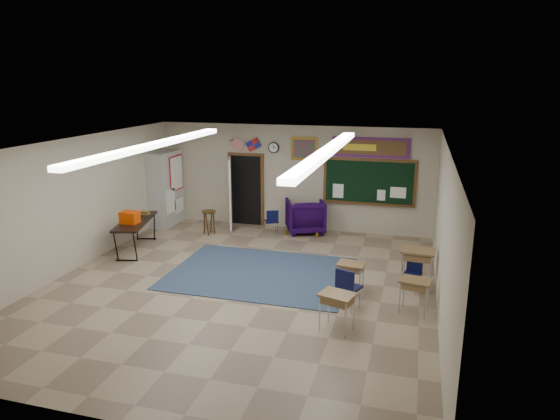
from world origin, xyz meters
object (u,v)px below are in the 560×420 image
(student_desk_front_left, at_px, (351,276))
(wingback_armchair, at_px, (305,216))
(student_desk_front_right, at_px, (417,266))
(folding_table, at_px, (136,234))
(wooden_stool, at_px, (209,222))

(student_desk_front_left, bearing_deg, wingback_armchair, 121.16)
(student_desk_front_left, height_order, student_desk_front_right, student_desk_front_right)
(folding_table, relative_size, wooden_stool, 2.94)
(wooden_stool, bearing_deg, student_desk_front_right, -21.50)
(student_desk_front_left, xyz_separation_m, wooden_stool, (-4.39, 2.93, -0.01))
(student_desk_front_right, height_order, folding_table, folding_table)
(wingback_armchair, xyz_separation_m, student_desk_front_right, (3.12, -3.16, -0.02))
(student_desk_front_right, distance_m, wooden_stool, 6.11)
(student_desk_front_right, xyz_separation_m, folding_table, (-6.95, 0.50, -0.03))
(wingback_armchair, bearing_deg, student_desk_front_right, 112.25)
(student_desk_front_right, bearing_deg, student_desk_front_left, -147.32)
(student_desk_front_right, bearing_deg, wooden_stool, 163.17)
(wingback_armchair, distance_m, student_desk_front_left, 4.26)
(wingback_armchair, bearing_deg, wooden_stool, -2.70)
(student_desk_front_left, relative_size, folding_table, 0.32)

